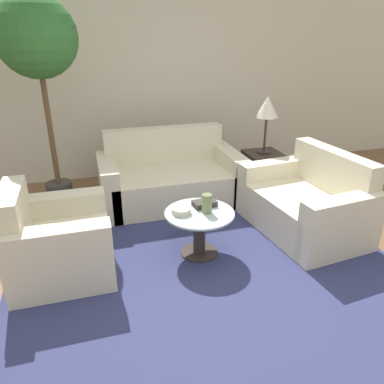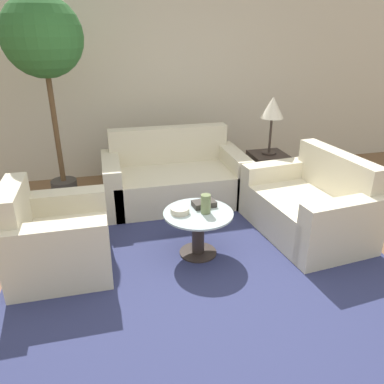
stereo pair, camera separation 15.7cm
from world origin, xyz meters
name	(u,v)px [view 1 (the left image)]	position (x,y,z in m)	size (l,w,h in m)	color
ground_plane	(235,287)	(0.00, 0.00, 0.00)	(14.00, 14.00, 0.00)	brown
wall_back	(158,84)	(0.00, 3.04, 1.30)	(10.00, 0.06, 2.60)	beige
rug	(199,253)	(-0.14, 0.60, 0.00)	(3.51, 3.47, 0.01)	navy
sofa_main	(170,179)	(-0.12, 1.91, 0.28)	(1.72, 0.92, 0.88)	beige
armchair	(54,245)	(-1.45, 0.66, 0.29)	(0.85, 0.87, 0.84)	beige
loveseat	(308,205)	(1.14, 0.74, 0.28)	(1.01, 1.41, 0.86)	beige
coffee_table	(199,227)	(-0.14, 0.60, 0.29)	(0.66, 0.66, 0.45)	#332823
side_table	(262,173)	(1.09, 1.77, 0.28)	(0.44, 0.44, 0.56)	#332823
table_lamp	(267,109)	(1.09, 1.77, 1.12)	(0.28, 0.28, 0.72)	#332823
potted_plant	(38,47)	(-1.45, 2.01, 1.85)	(0.84, 0.84, 2.37)	#3D3833
vase	(207,204)	(-0.07, 0.57, 0.54)	(0.09, 0.09, 0.18)	#6B7A4C
bowl	(181,211)	(-0.31, 0.62, 0.48)	(0.18, 0.18, 0.05)	beige
book_stack	(205,203)	(-0.05, 0.71, 0.47)	(0.24, 0.16, 0.05)	#38332D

